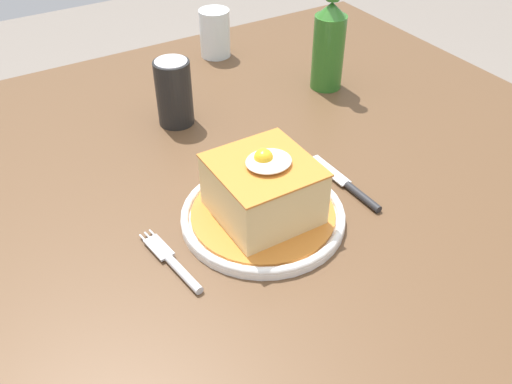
# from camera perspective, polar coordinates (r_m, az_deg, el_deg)

# --- Properties ---
(dining_table) EXTENTS (1.23, 1.09, 0.75)m
(dining_table) POSITION_cam_1_polar(r_m,az_deg,el_deg) (0.99, -0.05, -1.95)
(dining_table) COLOR brown
(dining_table) RESTS_ON ground_plane
(main_plate) EXTENTS (0.24, 0.24, 0.02)m
(main_plate) POSITION_cam_1_polar(r_m,az_deg,el_deg) (0.82, 0.72, -2.44)
(main_plate) COLOR white
(main_plate) RESTS_ON dining_table
(sandwich_meal) EXTENTS (0.21, 0.21, 0.12)m
(sandwich_meal) POSITION_cam_1_polar(r_m,az_deg,el_deg) (0.79, 0.76, 0.05)
(sandwich_meal) COLOR orange
(sandwich_meal) RESTS_ON main_plate
(fork) EXTENTS (0.03, 0.14, 0.01)m
(fork) POSITION_cam_1_polar(r_m,az_deg,el_deg) (0.76, -8.29, -7.48)
(fork) COLOR silver
(fork) RESTS_ON dining_table
(knife) EXTENTS (0.02, 0.17, 0.01)m
(knife) POSITION_cam_1_polar(r_m,az_deg,el_deg) (0.89, 9.92, 0.32)
(knife) COLOR #262628
(knife) RESTS_ON dining_table
(soda_can) EXTENTS (0.07, 0.07, 0.12)m
(soda_can) POSITION_cam_1_polar(r_m,az_deg,el_deg) (1.03, -8.44, 10.10)
(soda_can) COLOR black
(soda_can) RESTS_ON dining_table
(beer_bottle_green) EXTENTS (0.06, 0.06, 0.27)m
(beer_bottle_green) POSITION_cam_1_polar(r_m,az_deg,el_deg) (1.14, 7.54, 15.18)
(beer_bottle_green) COLOR #2D6B23
(beer_bottle_green) RESTS_ON dining_table
(drinking_glass) EXTENTS (0.07, 0.07, 0.10)m
(drinking_glass) POSITION_cam_1_polar(r_m,az_deg,el_deg) (1.29, -4.24, 15.70)
(drinking_glass) COLOR #3F2314
(drinking_glass) RESTS_ON dining_table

